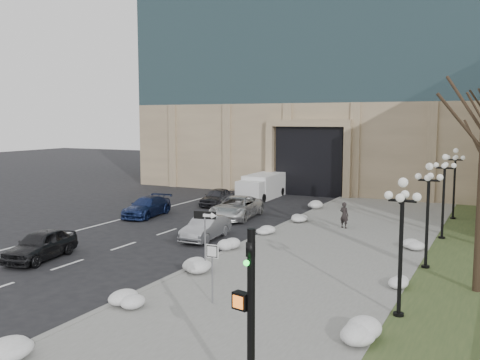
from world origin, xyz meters
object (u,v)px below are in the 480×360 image
object	(u,v)px
car_b	(206,228)
car_c	(147,207)
lamppost_d	(455,174)
car_e	(217,197)
lamppost_b	(428,201)
pedestrian	(344,215)
traffic_signal	(250,328)
lamppost_c	(444,185)
one_way_sign	(209,223)
box_truck	(262,187)
car_a	(41,245)
keep_sign	(212,261)
lamppost_a	(401,228)
car_d	(236,208)

from	to	relation	value
car_b	car_c	xyz separation A→B (m)	(-7.18, 4.31, 0.01)
car_b	lamppost_d	world-z (taller)	lamppost_d
car_e	lamppost_b	size ratio (longest dim) A/B	0.82
car_e	pedestrian	bearing A→B (deg)	-27.02
traffic_signal	lamppost_c	world-z (taller)	lamppost_c
lamppost_b	traffic_signal	bearing A→B (deg)	-97.20
car_b	one_way_sign	world-z (taller)	one_way_sign
box_truck	lamppost_c	xyz separation A→B (m)	(15.35, -9.93, 2.11)
car_c	lamppost_b	bearing A→B (deg)	-21.63
car_a	lamppost_c	distance (m)	21.14
pedestrian	car_e	bearing A→B (deg)	-2.79
car_a	lamppost_c	xyz separation A→B (m)	(16.61, 12.86, 2.36)
car_a	car_c	distance (m)	11.72
lamppost_c	lamppost_b	bearing A→B (deg)	-90.00
car_e	box_truck	size ratio (longest dim) A/B	0.62
traffic_signal	keep_sign	bearing A→B (deg)	139.24
keep_sign	pedestrian	bearing A→B (deg)	85.01
car_b	lamppost_a	size ratio (longest dim) A/B	0.83
car_d	traffic_signal	world-z (taller)	traffic_signal
car_d	box_truck	world-z (taller)	box_truck
traffic_signal	lamppost_d	world-z (taller)	lamppost_d
car_b	keep_sign	bearing A→B (deg)	-61.77
lamppost_d	car_e	bearing A→B (deg)	-174.25
car_a	traffic_signal	xyz separation A→B (m)	(14.80, -7.95, 1.45)
car_c	car_e	bearing A→B (deg)	64.99
lamppost_b	lamppost_c	distance (m)	6.50
one_way_sign	car_a	bearing A→B (deg)	175.70
keep_sign	car_e	bearing A→B (deg)	115.82
car_d	keep_sign	size ratio (longest dim) A/B	2.33
car_e	traffic_signal	xyz separation A→B (m)	(15.03, -25.61, 1.50)
car_c	one_way_sign	size ratio (longest dim) A/B	1.66
pedestrian	lamppost_d	size ratio (longest dim) A/B	0.33
car_e	lamppost_a	distance (m)	24.63
car_a	car_e	world-z (taller)	car_a
pedestrian	box_truck	xyz separation A→B (m)	(-9.77, 9.69, 0.05)
car_e	lamppost_c	bearing A→B (deg)	-20.91
traffic_signal	lamppost_d	bearing A→B (deg)	99.64
car_e	lamppost_c	distance (m)	17.68
lamppost_a	car_d	bearing A→B (deg)	133.64
lamppost_a	lamppost_c	world-z (taller)	same
car_e	keep_sign	world-z (taller)	keep_sign
lamppost_c	lamppost_d	size ratio (longest dim) A/B	1.00
traffic_signal	lamppost_d	size ratio (longest dim) A/B	0.92
car_a	lamppost_a	xyz separation A→B (m)	(16.61, -0.14, 2.36)
car_e	lamppost_b	distance (m)	20.43
car_a	lamppost_b	size ratio (longest dim) A/B	0.87
lamppost_c	lamppost_d	world-z (taller)	same
lamppost_b	car_c	bearing A→B (deg)	164.82
one_way_sign	keep_sign	distance (m)	3.95
car_c	pedestrian	bearing A→B (deg)	0.44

